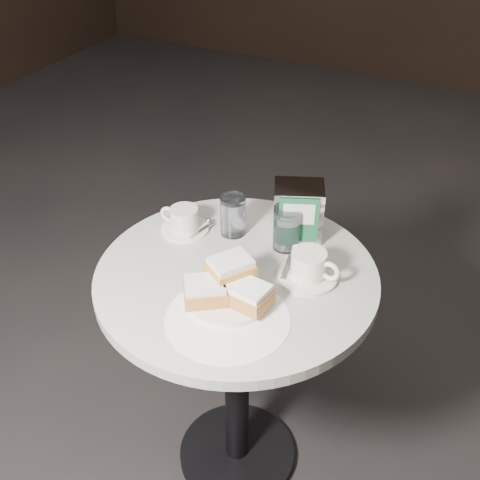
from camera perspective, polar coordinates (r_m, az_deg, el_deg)
name	(u,v)px	position (r m, az deg, el deg)	size (l,w,h in m)	color
ground	(237,455)	(2.03, -0.27, -19.75)	(7.00, 7.00, 0.00)	black
cafe_table	(237,331)	(1.61, -0.32, -8.59)	(0.70, 0.70, 0.74)	black
sugar_spill	(228,319)	(1.35, -1.19, -7.48)	(0.28, 0.28, 0.00)	white
beignet_plate	(228,289)	(1.38, -1.17, -4.66)	(0.24, 0.24, 0.10)	silver
coffee_cup_left	(184,221)	(1.62, -5.32, 1.83)	(0.14, 0.14, 0.07)	white
coffee_cup_right	(309,268)	(1.45, 6.55, -2.61)	(0.16, 0.16, 0.08)	silver
water_glass_left	(233,216)	(1.59, -0.67, 2.32)	(0.08, 0.08, 0.11)	silver
water_glass_right	(286,230)	(1.54, 4.41, 0.97)	(0.08, 0.08, 0.11)	white
napkin_dispenser	(298,211)	(1.58, 5.52, 2.74)	(0.16, 0.14, 0.15)	silver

